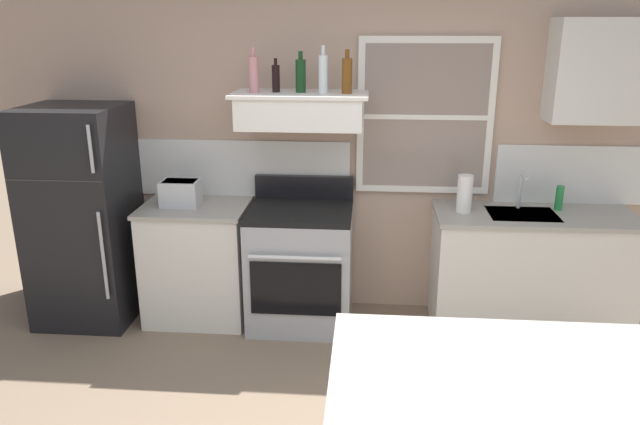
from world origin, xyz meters
name	(u,v)px	position (x,y,z in m)	size (l,w,h in m)	color
back_wall	(341,141)	(0.03, 2.23, 1.35)	(5.40, 0.11, 2.70)	tan
refrigerator	(83,216)	(-1.90, 1.84, 0.82)	(0.70, 0.72, 1.65)	black
counter_left_of_stove	(198,261)	(-1.05, 1.90, 0.46)	(0.79, 0.63, 0.91)	silver
toaster	(181,193)	(-1.15, 1.89, 1.01)	(0.30, 0.20, 0.19)	silver
stove_range	(301,265)	(-0.25, 1.86, 0.46)	(0.76, 0.69, 1.09)	#9EA0A5
range_hood_shelf	(301,110)	(-0.25, 1.96, 1.62)	(0.96, 0.52, 0.24)	white
bottle_rose_pink	(254,74)	(-0.57, 1.92, 1.87)	(0.07, 0.07, 0.31)	#C67F84
bottle_balsamic_dark	(276,78)	(-0.42, 1.96, 1.84)	(0.06, 0.06, 0.23)	black
bottle_dark_green_wine	(301,75)	(-0.25, 1.96, 1.86)	(0.07, 0.07, 0.28)	#143819
bottle_clear_tall	(323,73)	(-0.09, 1.91, 1.88)	(0.06, 0.06, 0.32)	silver
bottle_amber_wine	(347,75)	(0.08, 1.91, 1.87)	(0.07, 0.07, 0.30)	brown
counter_right_with_sink	(529,271)	(1.45, 1.90, 0.46)	(1.43, 0.63, 0.91)	silver
sink_faucet	(521,186)	(1.35, 2.00, 1.08)	(0.03, 0.17, 0.28)	silver
paper_towel_roll	(465,194)	(0.94, 1.90, 1.04)	(0.11, 0.11, 0.27)	white
dish_soap_bottle	(559,198)	(1.63, 2.00, 1.00)	(0.06, 0.06, 0.18)	#268C3F
upper_cabinet_right	(599,71)	(1.80, 2.04, 1.90)	(0.64, 0.32, 0.70)	silver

